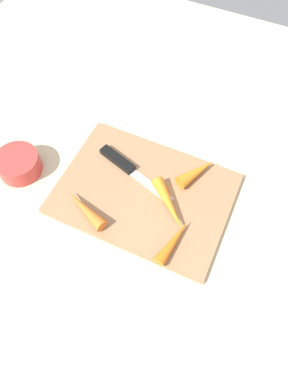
# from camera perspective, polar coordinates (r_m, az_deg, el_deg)

# --- Properties ---
(ground_plane) EXTENTS (1.40, 1.40, 0.00)m
(ground_plane) POSITION_cam_1_polar(r_m,az_deg,el_deg) (0.74, 0.00, -0.46)
(ground_plane) COLOR #C6B793
(cutting_board) EXTENTS (0.36, 0.26, 0.01)m
(cutting_board) POSITION_cam_1_polar(r_m,az_deg,el_deg) (0.74, 0.00, -0.23)
(cutting_board) COLOR #99704C
(cutting_board) RESTS_ON ground_plane
(knife) EXTENTS (0.20, 0.08, 0.01)m
(knife) POSITION_cam_1_polar(r_m,az_deg,el_deg) (0.76, -3.69, 4.82)
(knife) COLOR #B7B7BC
(knife) RESTS_ON cutting_board
(carrot_short) EXTENTS (0.04, 0.11, 0.02)m
(carrot_short) POSITION_cam_1_polar(r_m,az_deg,el_deg) (0.67, 4.92, -8.07)
(carrot_short) COLOR orange
(carrot_short) RESTS_ON cutting_board
(carrot_longest) EXTENTS (0.11, 0.11, 0.03)m
(carrot_longest) POSITION_cam_1_polar(r_m,az_deg,el_deg) (0.70, 4.25, -2.13)
(carrot_longest) COLOR orange
(carrot_longest) RESTS_ON cutting_board
(carrot_shortest) EXTENTS (0.07, 0.10, 0.03)m
(carrot_shortest) POSITION_cam_1_polar(r_m,az_deg,el_deg) (0.75, 8.72, 3.32)
(carrot_shortest) COLOR orange
(carrot_shortest) RESTS_ON cutting_board
(carrot_long) EXTENTS (0.11, 0.07, 0.03)m
(carrot_long) POSITION_cam_1_polar(r_m,az_deg,el_deg) (0.71, -9.71, -2.76)
(carrot_long) COLOR orange
(carrot_long) RESTS_ON cutting_board
(small_bowl) EXTENTS (0.09, 0.09, 0.04)m
(small_bowl) POSITION_cam_1_polar(r_m,az_deg,el_deg) (0.80, -19.99, 4.36)
(small_bowl) COLOR red
(small_bowl) RESTS_ON ground_plane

